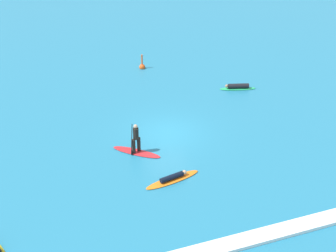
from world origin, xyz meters
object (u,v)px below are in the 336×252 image
at_px(surfer_on_green_board, 238,87).
at_px(marker_buoy, 142,66).
at_px(surfer_on_orange_board, 173,178).
at_px(surfer_on_red_board, 136,145).

height_order(surfer_on_green_board, marker_buoy, marker_buoy).
bearing_deg(surfer_on_orange_board, marker_buoy, 67.59).
bearing_deg(surfer_on_green_board, surfer_on_red_board, 47.28).
height_order(surfer_on_red_board, marker_buoy, surfer_on_red_board).
xyz_separation_m(surfer_on_red_board, marker_buoy, (4.00, 11.69, -0.35)).
bearing_deg(marker_buoy, surfer_on_green_board, -47.67).
relative_size(surfer_on_red_board, marker_buoy, 2.09).
relative_size(surfer_on_green_board, marker_buoy, 2.11).
distance_m(surfer_on_green_board, surfer_on_orange_board, 12.29).
height_order(surfer_on_orange_board, marker_buoy, marker_buoy).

